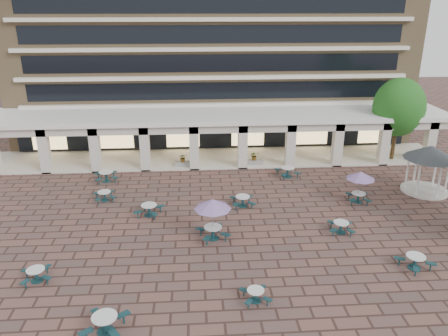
{
  "coord_description": "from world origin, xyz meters",
  "views": [
    {
      "loc": [
        -1.96,
        -23.62,
        13.74
      ],
      "look_at": [
        -0.15,
        3.0,
        3.58
      ],
      "focal_mm": 35.0,
      "sensor_mm": 36.0,
      "label": 1
    }
  ],
  "objects_px": {
    "picnic_table_1": "(105,323)",
    "picnic_table_3": "(415,261)",
    "picnic_table_2": "(256,294)",
    "gazebo": "(430,158)",
    "planter_left": "(183,162)",
    "planter_right": "(254,159)"
  },
  "relations": [
    {
      "from": "picnic_table_3",
      "to": "planter_left",
      "type": "bearing_deg",
      "value": 105.81
    },
    {
      "from": "picnic_table_2",
      "to": "gazebo",
      "type": "height_order",
      "value": "gazebo"
    },
    {
      "from": "gazebo",
      "to": "planter_left",
      "type": "height_order",
      "value": "gazebo"
    },
    {
      "from": "picnic_table_3",
      "to": "picnic_table_2",
      "type": "bearing_deg",
      "value": 171.51
    },
    {
      "from": "picnic_table_1",
      "to": "gazebo",
      "type": "xyz_separation_m",
      "value": [
        21.83,
        14.05,
        2.25
      ]
    },
    {
      "from": "planter_left",
      "to": "picnic_table_2",
      "type": "bearing_deg",
      "value": -78.36
    },
    {
      "from": "picnic_table_2",
      "to": "planter_left",
      "type": "xyz_separation_m",
      "value": [
        -3.9,
        18.94,
        0.12
      ]
    },
    {
      "from": "picnic_table_1",
      "to": "gazebo",
      "type": "distance_m",
      "value": 26.05
    },
    {
      "from": "picnic_table_1",
      "to": "picnic_table_3",
      "type": "height_order",
      "value": "picnic_table_1"
    },
    {
      "from": "picnic_table_2",
      "to": "gazebo",
      "type": "xyz_separation_m",
      "value": [
        14.9,
        12.34,
        2.38
      ]
    },
    {
      "from": "picnic_table_1",
      "to": "planter_right",
      "type": "relative_size",
      "value": 1.42
    },
    {
      "from": "gazebo",
      "to": "planter_right",
      "type": "bearing_deg",
      "value": 152.03
    },
    {
      "from": "picnic_table_2",
      "to": "picnic_table_1",
      "type": "bearing_deg",
      "value": -173.63
    },
    {
      "from": "picnic_table_1",
      "to": "planter_left",
      "type": "relative_size",
      "value": 1.42
    },
    {
      "from": "picnic_table_3",
      "to": "planter_left",
      "type": "distance_m",
      "value": 21.21
    },
    {
      "from": "picnic_table_3",
      "to": "gazebo",
      "type": "distance_m",
      "value": 11.87
    },
    {
      "from": "planter_left",
      "to": "picnic_table_1",
      "type": "bearing_deg",
      "value": -98.34
    },
    {
      "from": "picnic_table_2",
      "to": "picnic_table_3",
      "type": "height_order",
      "value": "picnic_table_3"
    },
    {
      "from": "picnic_table_1",
      "to": "picnic_table_2",
      "type": "height_order",
      "value": "picnic_table_1"
    },
    {
      "from": "picnic_table_1",
      "to": "picnic_table_3",
      "type": "bearing_deg",
      "value": 23.04
    },
    {
      "from": "picnic_table_1",
      "to": "picnic_table_2",
      "type": "xyz_separation_m",
      "value": [
        6.93,
        1.7,
        -0.13
      ]
    },
    {
      "from": "picnic_table_3",
      "to": "planter_right",
      "type": "xyz_separation_m",
      "value": [
        -6.67,
        16.73,
        0.09
      ]
    }
  ]
}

